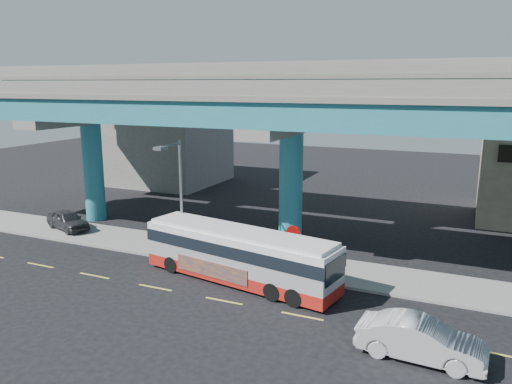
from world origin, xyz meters
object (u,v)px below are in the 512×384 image
at_px(transit_bus, 239,253).
at_px(sedan, 421,340).
at_px(parked_car, 68,220).
at_px(stop_sign, 293,238).
at_px(street_lamp, 176,183).

xyz_separation_m(transit_bus, sedan, (9.64, -4.07, -0.78)).
xyz_separation_m(parked_car, stop_sign, (17.49, -1.41, 1.29)).
distance_m(street_lamp, stop_sign, 7.42).
height_order(transit_bus, street_lamp, street_lamp).
distance_m(transit_bus, parked_car, 15.58).
bearing_deg(parked_car, transit_bus, -83.60).
distance_m(transit_bus, sedan, 10.49).
bearing_deg(sedan, transit_bus, 70.26).
xyz_separation_m(sedan, stop_sign, (-7.34, 6.03, 1.33)).
height_order(transit_bus, parked_car, transit_bus).
bearing_deg(street_lamp, parked_car, 168.62).
height_order(transit_bus, stop_sign, same).
relative_size(transit_bus, parked_car, 2.65).
xyz_separation_m(sedan, street_lamp, (-14.25, 5.31, 3.96)).
xyz_separation_m(transit_bus, parked_car, (-15.19, 3.37, -0.74)).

